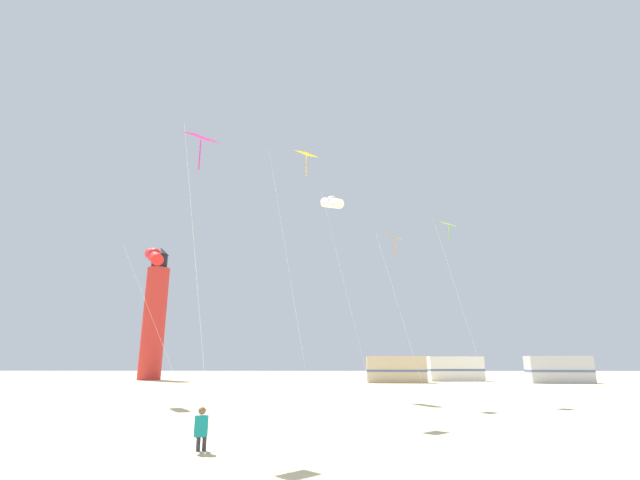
% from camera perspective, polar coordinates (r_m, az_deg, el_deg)
% --- Properties ---
extents(kite_flyer_standing, '(0.39, 0.54, 1.16)m').
position_cam_1_polar(kite_flyer_standing, '(13.49, -14.65, -21.87)').
color(kite_flyer_standing, '#147F84').
rests_on(kite_flyer_standing, ground).
extents(kite_diamond_lime, '(2.69, 2.01, 11.04)m').
position_cam_1_polar(kite_diamond_lime, '(30.05, 15.86, 1.11)').
color(kite_diamond_lime, silver).
rests_on(kite_diamond_lime, ground).
extents(kite_tube_white, '(3.39, 3.76, 13.99)m').
position_cam_1_polar(kite_tube_white, '(32.62, 1.50, 4.71)').
color(kite_tube_white, silver).
rests_on(kite_tube_white, ground).
extents(kite_diamond_orange, '(2.45, 1.87, 9.58)m').
position_cam_1_polar(kite_diamond_orange, '(26.93, 9.42, -0.42)').
color(kite_diamond_orange, silver).
rests_on(kite_diamond_orange, ground).
extents(kite_tube_scarlet, '(3.77, 4.05, 9.14)m').
position_cam_1_polar(kite_tube_scarlet, '(29.10, -20.09, -1.89)').
color(kite_tube_scarlet, silver).
rests_on(kite_tube_scarlet, ground).
extents(kite_diamond_gold, '(2.43, 2.43, 12.58)m').
position_cam_1_polar(kite_diamond_gold, '(22.83, -1.92, 9.45)').
color(kite_diamond_gold, silver).
rests_on(kite_diamond_gold, ground).
extents(kite_diamond_magenta, '(1.61, 1.61, 9.96)m').
position_cam_1_polar(kite_diamond_magenta, '(16.24, -14.74, 11.12)').
color(kite_diamond_magenta, silver).
rests_on(kite_diamond_magenta, ground).
extents(lighthouse_distant, '(2.80, 2.80, 16.80)m').
position_cam_1_polar(lighthouse_distant, '(62.32, -20.04, -8.92)').
color(lighthouse_distant, red).
rests_on(lighthouse_distant, ground).
extents(rv_van_tan, '(6.57, 2.71, 2.80)m').
position_cam_1_polar(rv_van_tan, '(52.33, 9.52, -15.71)').
color(rv_van_tan, '#C6B28C').
rests_on(rv_van_tan, ground).
extents(rv_van_white, '(6.58, 2.75, 2.80)m').
position_cam_1_polar(rv_van_white, '(58.04, 16.53, -15.22)').
color(rv_van_white, white).
rests_on(rv_van_white, ground).
extents(rv_van_silver, '(6.60, 2.82, 2.80)m').
position_cam_1_polar(rv_van_silver, '(56.61, 27.75, -14.19)').
color(rv_van_silver, '#B7BABF').
rests_on(rv_van_silver, ground).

